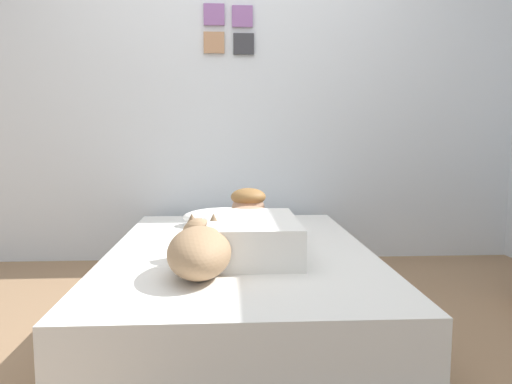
{
  "coord_description": "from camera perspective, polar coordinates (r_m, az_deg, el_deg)",
  "views": [
    {
      "loc": [
        -0.01,
        -2.19,
        0.92
      ],
      "look_at": [
        0.15,
        0.62,
        0.59
      ],
      "focal_mm": 35.06,
      "sensor_mm": 36.0,
      "label": 1
    }
  ],
  "objects": [
    {
      "name": "bed",
      "position": [
        2.6,
        -1.84,
        -10.11
      ],
      "size": [
        1.34,
        2.09,
        0.34
      ],
      "color": "gray",
      "rests_on": "ground"
    },
    {
      "name": "person_lying",
      "position": [
        2.51,
        -0.55,
        -4.17
      ],
      "size": [
        0.43,
        0.92,
        0.27
      ],
      "color": "white",
      "rests_on": "bed"
    },
    {
      "name": "dog",
      "position": [
        2.09,
        -6.48,
        -6.53
      ],
      "size": [
        0.26,
        0.57,
        0.21
      ],
      "color": "#9E7A56",
      "rests_on": "bed"
    },
    {
      "name": "cell_phone",
      "position": [
        2.45,
        -2.81,
        -6.88
      ],
      "size": [
        0.07,
        0.14,
        0.01
      ],
      "primitive_type": "cube",
      "color": "black",
      "rests_on": "bed"
    },
    {
      "name": "coffee_cup",
      "position": [
        3.04,
        0.76,
        -3.58
      ],
      "size": [
        0.12,
        0.09,
        0.07
      ],
      "color": "teal",
      "rests_on": "bed"
    },
    {
      "name": "pillow",
      "position": [
        3.17,
        -3.67,
        -2.84
      ],
      "size": [
        0.52,
        0.32,
        0.11
      ],
      "primitive_type": "ellipsoid",
      "color": "white",
      "rests_on": "bed"
    },
    {
      "name": "back_wall",
      "position": [
        3.68,
        -3.07,
        11.81
      ],
      "size": [
        4.19,
        0.12,
        2.5
      ],
      "color": "silver",
      "rests_on": "ground"
    },
    {
      "name": "ground_plane",
      "position": [
        2.37,
        -2.78,
        -16.16
      ],
      "size": [
        12.37,
        12.37,
        0.0
      ],
      "primitive_type": "plane",
      "color": "#8C6B4C"
    }
  ]
}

